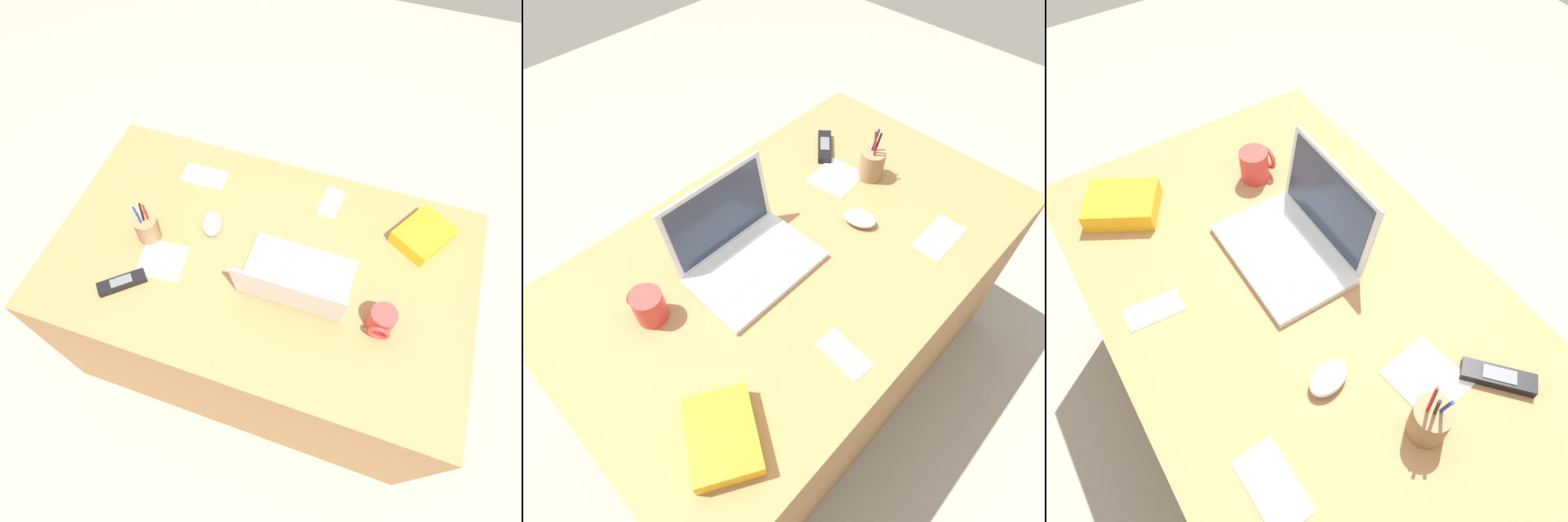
{
  "view_description": "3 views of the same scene",
  "coord_description": "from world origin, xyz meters",
  "views": [
    {
      "loc": [
        -0.24,
        0.7,
        1.98
      ],
      "look_at": [
        -0.02,
        0.05,
        0.8
      ],
      "focal_mm": 30.37,
      "sensor_mm": 36.0,
      "label": 1
    },
    {
      "loc": [
        -0.6,
        -0.53,
        1.68
      ],
      "look_at": [
        -0.08,
        -0.03,
        0.76
      ],
      "focal_mm": 30.34,
      "sensor_mm": 36.0,
      "label": 2
    },
    {
      "loc": [
        0.54,
        -0.34,
        1.73
      ],
      "look_at": [
        -0.06,
        0.05,
        0.77
      ],
      "focal_mm": 35.38,
      "sensor_mm": 36.0,
      "label": 3
    }
  ],
  "objects": [
    {
      "name": "snack_bag",
      "position": [
        -0.49,
        -0.25,
        0.75
      ],
      "size": [
        0.21,
        0.23,
        0.05
      ],
      "primitive_type": "cube",
      "rotation": [
        0.0,
        0.0,
        -0.54
      ],
      "color": "#F2AD19",
      "rests_on": "desk"
    },
    {
      "name": "pen_holder",
      "position": [
        0.39,
        0.04,
        0.77
      ],
      "size": [
        0.08,
        0.08,
        0.18
      ],
      "color": "olive",
      "rests_on": "desk"
    },
    {
      "name": "laptop",
      "position": [
        -0.14,
        0.07,
        0.77
      ],
      "size": [
        0.34,
        0.27,
        0.22
      ],
      "color": "silver",
      "rests_on": "desk"
    },
    {
      "name": "computer_mouse",
      "position": [
        0.2,
        -0.07,
        0.74
      ],
      "size": [
        0.09,
        0.11,
        0.04
      ],
      "primitive_type": "ellipsoid",
      "rotation": [
        0.0,
        0.0,
        0.28
      ],
      "color": "silver",
      "rests_on": "desk"
    },
    {
      "name": "coffee_mug_white",
      "position": [
        -0.41,
        0.11,
        0.77
      ],
      "size": [
        0.08,
        0.09,
        0.09
      ],
      "color": "#C63833",
      "rests_on": "desk"
    },
    {
      "name": "paper_note_left",
      "position": [
        -0.16,
        -0.3,
        0.72
      ],
      "size": [
        0.08,
        0.13,
        0.0
      ],
      "primitive_type": "cube",
      "rotation": [
        0.0,
        0.0,
        -0.09
      ],
      "color": "white",
      "rests_on": "desk"
    },
    {
      "name": "ground_plane",
      "position": [
        0.0,
        0.0,
        0.0
      ],
      "size": [
        6.0,
        6.0,
        0.0
      ],
      "primitive_type": "plane",
      "color": "gray"
    },
    {
      "name": "paper_note_right",
      "position": [
        0.31,
        -0.27,
        0.72
      ],
      "size": [
        0.16,
        0.09,
        0.0
      ],
      "primitive_type": "cube",
      "rotation": [
        0.0,
        0.0,
        0.02
      ],
      "color": "white",
      "rests_on": "desk"
    },
    {
      "name": "cordless_phone",
      "position": [
        0.39,
        0.23,
        0.73
      ],
      "size": [
        0.14,
        0.13,
        0.03
      ],
      "color": "black",
      "rests_on": "desk"
    },
    {
      "name": "paper_note_near_laptop",
      "position": [
        0.31,
        0.11,
        0.72
      ],
      "size": [
        0.16,
        0.15,
        0.0
      ],
      "primitive_type": "cube",
      "rotation": [
        0.0,
        0.0,
        0.12
      ],
      "color": "white",
      "rests_on": "desk"
    },
    {
      "name": "desk",
      "position": [
        0.0,
        0.0,
        0.36
      ],
      "size": [
        1.4,
        0.85,
        0.72
      ],
      "primitive_type": "cube",
      "color": "#9E7042",
      "rests_on": "ground"
    }
  ]
}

